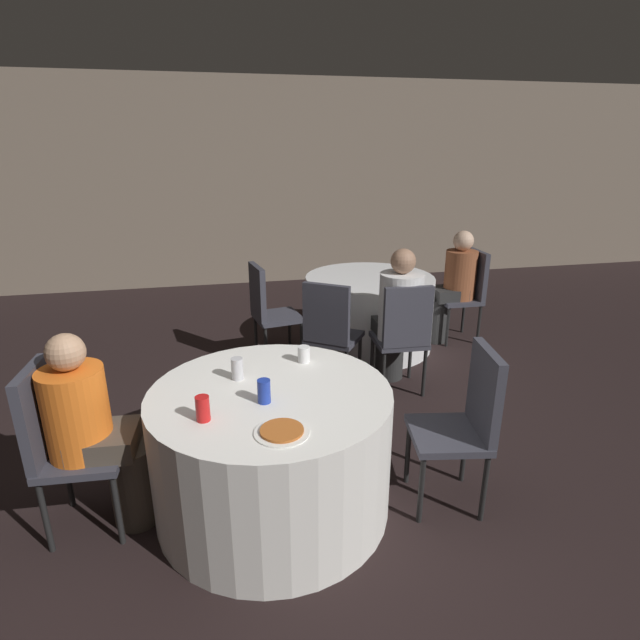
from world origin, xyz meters
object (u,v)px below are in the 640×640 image
Objects in this scene: person_floral_shirt at (452,287)px; table_far at (369,312)px; table_near at (272,450)px; chair_far_west at (267,306)px; chair_near_west at (60,436)px; chair_far_south at (403,331)px; person_orange_shirt at (97,434)px; soda_can_red at (203,409)px; chair_far_southwest at (330,328)px; pizza_plate_near at (282,431)px; soda_can_silver at (237,369)px; chair_far_east at (468,288)px; chair_near_east at (467,415)px; person_white_shirt at (397,318)px; soda_can_blue at (264,391)px.

table_far is at bearing 90.00° from person_floral_shirt.
table_near is 1.38× the size of chair_far_west.
chair_near_west is at bearing -43.41° from chair_far_west.
person_orange_shirt is at bearing -150.00° from chair_far_south.
chair_far_southwest is at bearing 57.72° from soda_can_red.
soda_can_silver is at bearing 105.36° from pizza_plate_near.
chair_near_west is 3.78m from person_floral_shirt.
person_floral_shirt is 4.51× the size of pizza_plate_near.
chair_far_east is (1.64, 0.84, 0.00)m from chair_far_southwest.
person_orange_shirt reaches higher than chair_near_west.
chair_near_east and chair_far_west have the same top height.
chair_far_south is 0.17m from person_white_shirt.
chair_far_southwest is at bearing 163.84° from chair_far_south.
table_near is 1.63m from chair_far_south.
pizza_plate_near is at bearing 65.91° from person_orange_shirt.
person_floral_shirt is at bearing -14.63° from chair_near_east.
person_orange_shirt is at bearing 168.98° from soda_can_blue.
chair_near_west is 0.85× the size of person_orange_shirt.
table_near is 0.55m from pizza_plate_near.
soda_can_red is (-2.61, -2.37, 0.23)m from chair_far_east.
chair_far_west is at bearing 31.17° from chair_near_east.
person_orange_shirt reaches higher than pizza_plate_near.
chair_near_west is 1.06m from soda_can_blue.
chair_far_southwest reaches higher than soda_can_red.
table_near is at bearing 70.05° from soda_can_blue.
chair_near_east is (1.04, -0.18, 0.19)m from table_near.
chair_near_east is 2.31m from chair_far_west.
table_far is at bearing 56.76° from soda_can_red.
chair_far_east is (1.04, -0.02, 0.19)m from table_far.
chair_near_west is 1.00× the size of chair_far_southwest.
soda_can_red is (-1.51, -1.34, 0.23)m from chair_far_south.
pizza_plate_near is at bearing -124.97° from chair_far_south.
person_orange_shirt is (-3.15, -2.09, -0.00)m from chair_far_east.
person_floral_shirt reaches higher than chair_near_east.
person_white_shirt is at bearing -92.59° from table_far.
chair_far_southwest is 0.56m from person_white_shirt.
person_floral_shirt is at bearing 84.98° from chair_far_west.
chair_far_south is at bearing 16.16° from chair_far_southwest.
chair_far_east is at bearing 125.27° from chair_near_west.
person_orange_shirt is 2.40m from person_white_shirt.
chair_near_east is at bearing -3.39° from soda_can_blue.
pizza_plate_near is at bearing 139.28° from chair_far_east.
soda_can_red is at bearing -123.24° from table_far.
pizza_plate_near is at bearing -122.40° from person_white_shirt.
chair_far_southwest is at bearing 22.45° from chair_far_west.
pizza_plate_near is (-0.62, -1.71, 0.18)m from chair_far_southwest.
person_floral_shirt is 9.33× the size of soda_can_blue.
chair_near_west is 0.18m from person_orange_shirt.
soda_can_red is at bearing 101.64° from chair_near_east.
table_far is at bearing 64.59° from pizza_plate_near.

